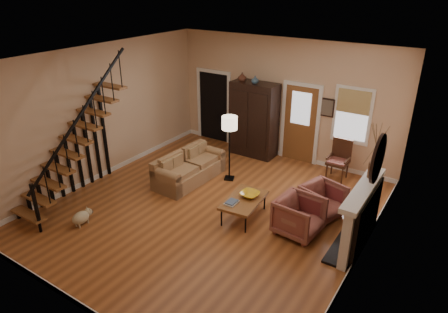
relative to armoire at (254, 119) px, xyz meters
The scene contains 15 objects.
room 1.49m from the armoire, 78.37° to the right, with size 7.00×7.33×3.30m.
staircase 4.94m from the armoire, 115.05° to the right, with size 0.94×2.80×3.20m, color brown, non-canonical shape.
fireplace 4.67m from the armoire, 34.69° to the right, with size 0.33×1.95×2.30m.
armoire is the anchor object (origin of this frame).
vase_a 1.23m from the armoire, 164.05° to the right, with size 0.24×0.24×0.25m, color #4C2619.
vase_b 1.16m from the armoire, 63.43° to the right, with size 0.20×0.20×0.21m, color #334C60.
sofa 2.47m from the armoire, 102.66° to the right, with size 0.84×1.94×0.72m, color #946A43, non-canonical shape.
coffee_table 3.47m from the armoire, 63.84° to the right, with size 0.68×1.17×0.45m, color brown, non-canonical shape.
bowl 3.31m from the armoire, 61.89° to the right, with size 0.40×0.40×0.10m, color gold.
books 3.64m from the armoire, 67.66° to the right, with size 0.21×0.29×0.05m, color beige, non-canonical shape.
armchair_left 4.03m from the armoire, 47.36° to the right, with size 0.83×0.85×0.78m, color maroon.
armchair_right 3.59m from the armoire, 35.73° to the right, with size 0.78×0.80×0.73m, color maroon.
floor_lamp 1.75m from the armoire, 80.75° to the right, with size 0.38×0.38×1.67m, color black, non-canonical shape.
side_chair 2.61m from the armoire, ahead, with size 0.54×0.54×1.02m, color #3D2113, non-canonical shape.
dog 5.34m from the armoire, 102.85° to the right, with size 0.26×0.43×0.31m, color tan, non-canonical shape.
Camera 1 is at (4.42, -6.19, 4.72)m, focal length 32.00 mm.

